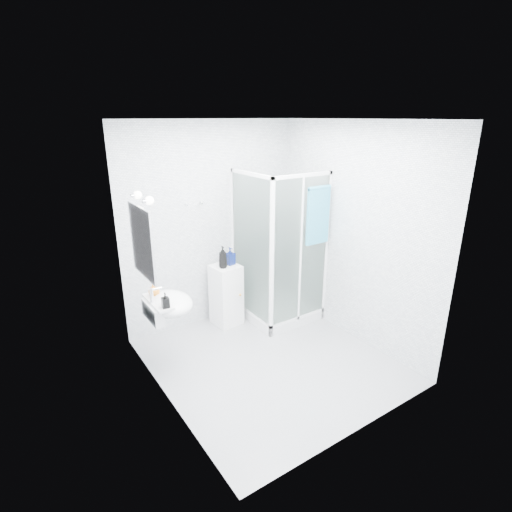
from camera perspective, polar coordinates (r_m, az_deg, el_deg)
room at (r=4.11m, az=2.14°, el=0.50°), size 2.40×2.60×2.60m
shower_enclosure at (r=5.37m, az=3.02°, el=-4.64°), size 0.90×0.95×2.00m
wall_basin at (r=4.24m, az=-12.57°, el=-6.74°), size 0.46×0.56×0.35m
mirror at (r=3.92m, az=-16.01°, el=1.89°), size 0.02×0.60×0.70m
vanity_lights at (r=3.84m, az=-15.88°, el=8.01°), size 0.10×0.40×0.08m
wall_hooks at (r=4.95m, az=-8.83°, el=7.40°), size 0.23×0.06×0.03m
storage_cabinet at (r=5.28m, az=-4.26°, el=-5.56°), size 0.37×0.38×0.82m
hand_towel at (r=4.92m, az=8.88°, el=5.96°), size 0.34×0.05×0.72m
shampoo_bottle_a at (r=5.01m, az=-4.76°, el=-0.16°), size 0.13×0.13×0.28m
shampoo_bottle_b at (r=5.13m, az=-3.72°, el=-0.02°), size 0.12×0.12×0.23m
soap_dispenser_orange at (r=4.27m, az=-14.38°, el=-4.63°), size 0.13×0.13×0.15m
soap_dispenser_black at (r=3.99m, az=-12.83°, el=-6.20°), size 0.08×0.08×0.15m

